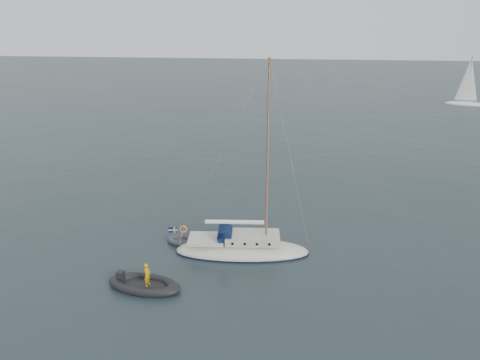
# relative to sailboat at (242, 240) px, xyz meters

# --- Properties ---
(ground) EXTENTS (300.00, 300.00, 0.00)m
(ground) POSITION_rel_sailboat_xyz_m (-1.01, 0.84, -0.92)
(ground) COLOR black
(ground) RESTS_ON ground
(sailboat) EXTENTS (8.50, 2.55, 12.10)m
(sailboat) POSITION_rel_sailboat_xyz_m (0.00, 0.00, 0.00)
(sailboat) COLOR beige
(sailboat) RESTS_ON ground
(dinghy) EXTENTS (2.49, 1.12, 0.36)m
(dinghy) POSITION_rel_sailboat_xyz_m (-3.78, 0.75, -0.76)
(dinghy) COLOR #46464B
(dinghy) RESTS_ON ground
(rib) EXTENTS (4.05, 1.84, 1.50)m
(rib) POSITION_rel_sailboat_xyz_m (-4.61, -4.58, -0.68)
(rib) COLOR black
(rib) RESTS_ON ground
(distant_yacht_c) EXTENTS (6.41, 3.42, 8.49)m
(distant_yacht_c) POSITION_rel_sailboat_xyz_m (29.96, 57.28, 2.71)
(distant_yacht_c) COLOR white
(distant_yacht_c) RESTS_ON ground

